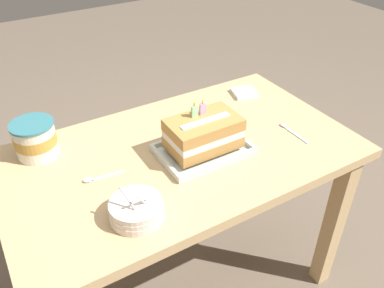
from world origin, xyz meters
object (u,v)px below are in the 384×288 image
object	(u,v)px
bowl_stack	(136,210)
ice_cream_tub	(35,139)
serving_spoon_near_tray	(289,129)
serving_spoon_by_bowls	(94,178)
birthday_cake	(203,133)
foil_tray	(203,150)
napkin_pile	(244,93)

from	to	relation	value
bowl_stack	ice_cream_tub	bearing A→B (deg)	110.30
serving_spoon_near_tray	serving_spoon_by_bowls	size ratio (longest dim) A/B	1.12
birthday_cake	serving_spoon_near_tray	world-z (taller)	birthday_cake
bowl_stack	serving_spoon_by_bowls	world-z (taller)	bowl_stack
foil_tray	serving_spoon_near_tray	bearing A→B (deg)	-7.65
birthday_cake	serving_spoon_by_bowls	size ratio (longest dim) A/B	1.82
ice_cream_tub	napkin_pile	distance (m)	0.83
foil_tray	ice_cream_tub	distance (m)	0.54
birthday_cake	ice_cream_tub	distance (m)	0.54
napkin_pile	bowl_stack	bearing A→B (deg)	-148.43
birthday_cake	serving_spoon_by_bowls	distance (m)	0.37
bowl_stack	foil_tray	bearing A→B (deg)	27.09
birthday_cake	serving_spoon_by_bowls	xyz separation A→B (m)	(-0.36, 0.05, -0.07)
ice_cream_tub	serving_spoon_near_tray	xyz separation A→B (m)	(0.80, -0.31, -0.06)
foil_tray	bowl_stack	world-z (taller)	bowl_stack
bowl_stack	serving_spoon_near_tray	xyz separation A→B (m)	(0.64, 0.11, -0.02)
ice_cream_tub	napkin_pile	size ratio (longest dim) A/B	1.23
ice_cream_tub	serving_spoon_by_bowls	size ratio (longest dim) A/B	1.09
birthday_cake	ice_cream_tub	xyz separation A→B (m)	(-0.47, 0.27, -0.02)
foil_tray	bowl_stack	bearing A→B (deg)	-152.91
ice_cream_tub	serving_spoon_by_bowls	bearing A→B (deg)	-62.75
ice_cream_tub	serving_spoon_by_bowls	world-z (taller)	ice_cream_tub
foil_tray	serving_spoon_by_bowls	size ratio (longest dim) A/B	2.35
foil_tray	serving_spoon_near_tray	xyz separation A→B (m)	(0.33, -0.04, -0.00)
serving_spoon_near_tray	bowl_stack	bearing A→B (deg)	-169.94
foil_tray	napkin_pile	size ratio (longest dim) A/B	2.64
serving_spoon_near_tray	foil_tray	bearing A→B (deg)	172.35
bowl_stack	ice_cream_tub	size ratio (longest dim) A/B	1.09
serving_spoon_by_bowls	napkin_pile	bearing A→B (deg)	15.68
serving_spoon_by_bowls	napkin_pile	size ratio (longest dim) A/B	1.13
birthday_cake	ice_cream_tub	bearing A→B (deg)	150.32
serving_spoon_by_bowls	napkin_pile	distance (m)	0.74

